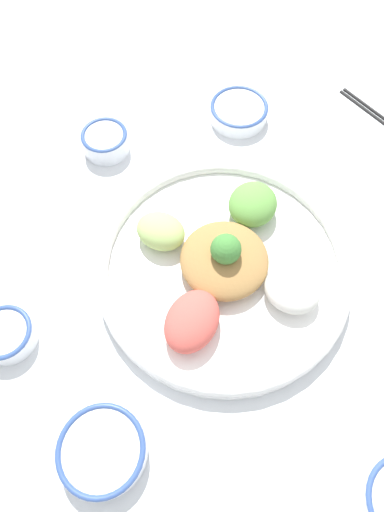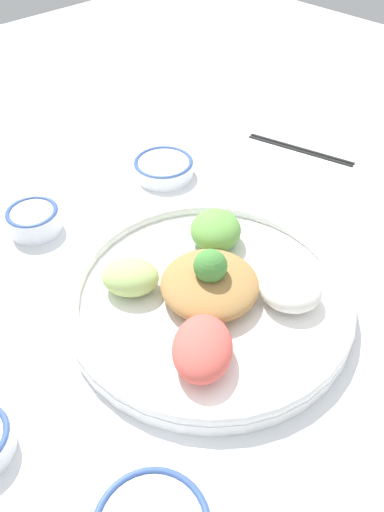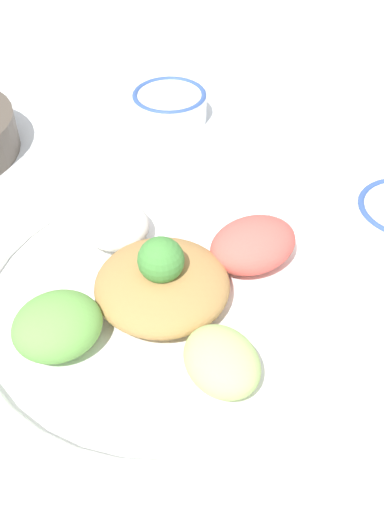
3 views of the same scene
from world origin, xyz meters
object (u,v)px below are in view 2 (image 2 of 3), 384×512
(rice_bowl_blue, at_px, (164,167))
(sauce_bowl_dark, at_px, (34,219))
(salad_platter, at_px, (210,293))
(chopsticks_pair_near, at_px, (300,149))

(rice_bowl_blue, height_order, sauce_bowl_dark, sauce_bowl_dark)
(salad_platter, bearing_deg, sauce_bowl_dark, -164.37)
(salad_platter, distance_m, chopsticks_pair_near, 0.45)
(sauce_bowl_dark, bearing_deg, rice_bowl_blue, 83.71)
(rice_bowl_blue, relative_size, sauce_bowl_dark, 1.31)
(rice_bowl_blue, xyz_separation_m, chopsticks_pair_near, (0.12, 0.25, -0.01))
(sauce_bowl_dark, distance_m, chopsticks_pair_near, 0.53)
(rice_bowl_blue, distance_m, sauce_bowl_dark, 0.26)
(salad_platter, distance_m, sauce_bowl_dark, 0.32)
(rice_bowl_blue, bearing_deg, sauce_bowl_dark, -96.29)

